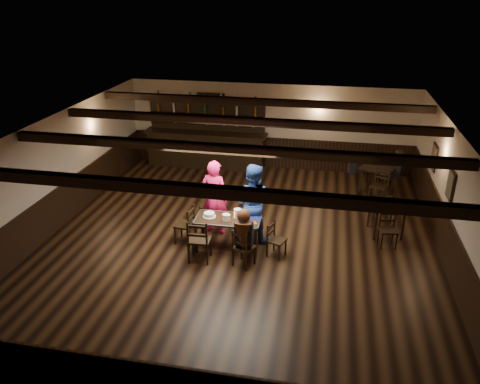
% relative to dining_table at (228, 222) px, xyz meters
% --- Properties ---
extents(ground, '(10.00, 10.00, 0.00)m').
position_rel_dining_table_xyz_m(ground, '(0.19, 0.33, -0.66)').
color(ground, black).
rests_on(ground, ground).
extents(room_shell, '(9.02, 10.02, 2.71)m').
position_rel_dining_table_xyz_m(room_shell, '(0.20, 0.36, 1.08)').
color(room_shell, beige).
rests_on(room_shell, ground).
extents(dining_table, '(1.46, 0.75, 0.75)m').
position_rel_dining_table_xyz_m(dining_table, '(0.00, 0.00, 0.00)').
color(dining_table, black).
rests_on(dining_table, ground).
extents(chair_near_left, '(0.49, 0.47, 1.00)m').
position_rel_dining_table_xyz_m(chair_near_left, '(-0.49, -0.68, -0.07)').
color(chair_near_left, black).
rests_on(chair_near_left, ground).
extents(chair_near_right, '(0.52, 0.51, 0.85)m').
position_rel_dining_table_xyz_m(chair_near_right, '(0.44, -0.69, -0.16)').
color(chair_near_right, black).
rests_on(chair_near_right, ground).
extents(chair_end_left, '(0.44, 0.46, 0.90)m').
position_rel_dining_table_xyz_m(chair_end_left, '(-0.96, 0.08, -0.14)').
color(chair_end_left, black).
rests_on(chair_end_left, ground).
extents(chair_end_right, '(0.46, 0.47, 0.78)m').
position_rel_dining_table_xyz_m(chair_end_right, '(1.05, -0.09, -0.20)').
color(chair_end_right, black).
rests_on(chair_end_right, ground).
extents(chair_far_pushed, '(0.50, 0.49, 0.84)m').
position_rel_dining_table_xyz_m(chair_far_pushed, '(-0.85, 1.33, -0.17)').
color(chair_far_pushed, black).
rests_on(chair_far_pushed, ground).
extents(woman_pink, '(0.74, 0.56, 1.83)m').
position_rel_dining_table_xyz_m(woman_pink, '(-0.47, 0.70, 0.25)').
color(woman_pink, '#FC1B56').
rests_on(woman_pink, ground).
extents(man_blue, '(0.99, 0.82, 1.86)m').
position_rel_dining_table_xyz_m(man_blue, '(0.45, 0.54, 0.27)').
color(man_blue, navy).
rests_on(man_blue, ground).
extents(seated_person, '(0.37, 0.55, 0.90)m').
position_rel_dining_table_xyz_m(seated_person, '(0.47, -0.64, 0.21)').
color(seated_person, black).
rests_on(seated_person, ground).
extents(cake, '(0.30, 0.30, 0.09)m').
position_rel_dining_table_xyz_m(cake, '(-0.43, 0.02, 0.13)').
color(cake, white).
rests_on(cake, dining_table).
extents(plate_stack_a, '(0.16, 0.16, 0.15)m').
position_rel_dining_table_xyz_m(plate_stack_a, '(-0.02, -0.09, 0.17)').
color(plate_stack_a, white).
rests_on(plate_stack_a, dining_table).
extents(plate_stack_b, '(0.17, 0.17, 0.20)m').
position_rel_dining_table_xyz_m(plate_stack_b, '(0.20, 0.10, 0.19)').
color(plate_stack_b, white).
rests_on(plate_stack_b, dining_table).
extents(tea_light, '(0.05, 0.05, 0.06)m').
position_rel_dining_table_xyz_m(tea_light, '(0.01, 0.09, 0.12)').
color(tea_light, '#A5A8AD').
rests_on(tea_light, dining_table).
extents(salt_shaker, '(0.04, 0.04, 0.10)m').
position_rel_dining_table_xyz_m(salt_shaker, '(0.32, -0.11, 0.14)').
color(salt_shaker, silver).
rests_on(salt_shaker, dining_table).
extents(pepper_shaker, '(0.04, 0.04, 0.09)m').
position_rel_dining_table_xyz_m(pepper_shaker, '(0.47, -0.12, 0.14)').
color(pepper_shaker, '#A5A8AD').
rests_on(pepper_shaker, dining_table).
extents(drink_glass, '(0.07, 0.07, 0.11)m').
position_rel_dining_table_xyz_m(drink_glass, '(0.32, 0.10, 0.15)').
color(drink_glass, silver).
rests_on(drink_glass, dining_table).
extents(menu_red, '(0.35, 0.31, 0.00)m').
position_rel_dining_table_xyz_m(menu_red, '(0.50, -0.10, 0.09)').
color(menu_red, '#9D2611').
rests_on(menu_red, dining_table).
extents(menu_blue, '(0.37, 0.31, 0.00)m').
position_rel_dining_table_xyz_m(menu_blue, '(0.57, 0.15, 0.09)').
color(menu_blue, '#0F194C').
rests_on(menu_blue, dining_table).
extents(bar_counter, '(3.97, 0.70, 2.20)m').
position_rel_dining_table_xyz_m(bar_counter, '(-1.84, 5.04, 0.07)').
color(bar_counter, black).
rests_on(bar_counter, ground).
extents(back_table_a, '(0.89, 0.89, 0.75)m').
position_rel_dining_table_xyz_m(back_table_a, '(3.53, 1.40, -0.01)').
color(back_table_a, black).
rests_on(back_table_a, ground).
extents(back_table_b, '(1.14, 1.14, 0.75)m').
position_rel_dining_table_xyz_m(back_table_b, '(3.50, 3.93, -0.01)').
color(back_table_b, black).
rests_on(back_table_b, ground).
extents(bg_patron_left, '(0.24, 0.35, 0.68)m').
position_rel_dining_table_xyz_m(bg_patron_left, '(2.78, 4.09, 0.14)').
color(bg_patron_left, black).
rests_on(bg_patron_left, ground).
extents(bg_patron_right, '(0.34, 0.44, 0.80)m').
position_rel_dining_table_xyz_m(bg_patron_right, '(4.03, 4.07, 0.20)').
color(bg_patron_right, black).
rests_on(bg_patron_right, ground).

